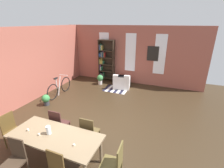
% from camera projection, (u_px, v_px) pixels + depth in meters
% --- Properties ---
extents(ground_plane, '(11.39, 11.39, 0.00)m').
position_uv_depth(ground_plane, '(92.00, 126.00, 5.24)').
color(ground_plane, '#332617').
extents(back_wall_brick, '(7.42, 0.12, 3.00)m').
position_uv_depth(back_wall_brick, '(131.00, 55.00, 8.55)').
color(back_wall_brick, '#A35546').
rests_on(back_wall_brick, ground).
extents(left_wall_brick, '(0.12, 9.76, 3.00)m').
position_uv_depth(left_wall_brick, '(10.00, 71.00, 5.83)').
color(left_wall_brick, '#A35546').
rests_on(left_wall_brick, ground).
extents(window_pane_0, '(0.55, 0.02, 1.95)m').
position_uv_depth(window_pane_0, '(104.00, 51.00, 8.95)').
color(window_pane_0, white).
extents(window_pane_1, '(0.55, 0.02, 1.95)m').
position_uv_depth(window_pane_1, '(130.00, 53.00, 8.43)').
color(window_pane_1, white).
extents(window_pane_2, '(0.55, 0.02, 1.95)m').
position_uv_depth(window_pane_2, '(160.00, 55.00, 7.91)').
color(window_pane_2, white).
extents(dining_table, '(2.15, 0.90, 0.76)m').
position_uv_depth(dining_table, '(55.00, 138.00, 3.70)').
color(dining_table, '#816B4E').
rests_on(dining_table, ground).
extents(vase_on_table, '(0.10, 0.10, 0.20)m').
position_uv_depth(vase_on_table, '(48.00, 130.00, 3.69)').
color(vase_on_table, silver).
rests_on(vase_on_table, dining_table).
extents(tealight_candle_0, '(0.04, 0.04, 0.04)m').
position_uv_depth(tealight_candle_0, '(74.00, 145.00, 3.36)').
color(tealight_candle_0, silver).
rests_on(tealight_candle_0, dining_table).
extents(tealight_candle_1, '(0.04, 0.04, 0.05)m').
position_uv_depth(tealight_candle_1, '(39.00, 134.00, 3.66)').
color(tealight_candle_1, silver).
rests_on(tealight_candle_1, dining_table).
extents(tealight_candle_2, '(0.04, 0.04, 0.05)m').
position_uv_depth(tealight_candle_2, '(28.00, 130.00, 3.82)').
color(tealight_candle_2, silver).
rests_on(tealight_candle_2, dining_table).
extents(dining_chair_near_left, '(0.44, 0.44, 0.95)m').
position_uv_depth(dining_chair_near_left, '(15.00, 159.00, 3.34)').
color(dining_chair_near_left, '#3C2D21').
rests_on(dining_chair_near_left, ground).
extents(dining_chair_head_right, '(0.42, 0.42, 0.95)m').
position_uv_depth(dining_chair_head_right, '(114.00, 163.00, 3.26)').
color(dining_chair_head_right, brown).
rests_on(dining_chair_head_right, ground).
extents(dining_chair_far_left, '(0.41, 0.41, 0.95)m').
position_uv_depth(dining_chair_far_left, '(58.00, 123.00, 4.51)').
color(dining_chair_far_left, '#3F221E').
rests_on(dining_chair_far_left, ground).
extents(dining_chair_head_left, '(0.42, 0.42, 0.95)m').
position_uv_depth(dining_chair_head_left, '(12.00, 129.00, 4.26)').
color(dining_chair_head_left, '#533D1C').
rests_on(dining_chair_head_left, ground).
extents(dining_chair_far_right, '(0.42, 0.42, 0.95)m').
position_uv_depth(dining_chair_far_right, '(89.00, 132.00, 4.17)').
color(dining_chair_far_right, brown).
rests_on(dining_chair_far_right, ground).
extents(bookshelf_tall, '(0.88, 0.29, 2.27)m').
position_uv_depth(bookshelf_tall, '(106.00, 61.00, 8.93)').
color(bookshelf_tall, '#2D2319').
rests_on(bookshelf_tall, ground).
extents(armchair_white, '(0.93, 0.93, 0.75)m').
position_uv_depth(armchair_white, '(122.00, 82.00, 8.21)').
color(armchair_white, white).
rests_on(armchair_white, ground).
extents(bicycle_second, '(0.44, 1.70, 0.90)m').
position_uv_depth(bicycle_second, '(59.00, 88.00, 7.37)').
color(bicycle_second, black).
rests_on(bicycle_second, ground).
extents(potted_plant_by_shelf, '(0.32, 0.32, 0.45)m').
position_uv_depth(potted_plant_by_shelf, '(46.00, 99.00, 6.48)').
color(potted_plant_by_shelf, '#333338').
rests_on(potted_plant_by_shelf, ground).
extents(potted_plant_corner, '(0.33, 0.33, 0.52)m').
position_uv_depth(potted_plant_corner, '(100.00, 79.00, 8.65)').
color(potted_plant_corner, silver).
rests_on(potted_plant_corner, ground).
extents(striped_rug, '(1.15, 0.93, 0.01)m').
position_uv_depth(striped_rug, '(116.00, 89.00, 8.10)').
color(striped_rug, '#1E1E33').
rests_on(striped_rug, ground).
extents(framed_picture, '(0.56, 0.03, 0.72)m').
position_uv_depth(framed_picture, '(153.00, 54.00, 8.02)').
color(framed_picture, black).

